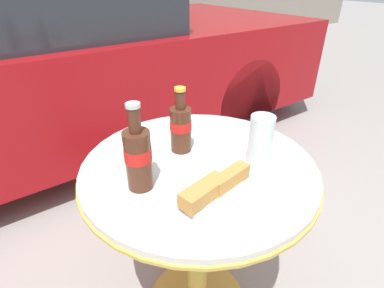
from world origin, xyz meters
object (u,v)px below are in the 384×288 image
(cola_bottle_left, at_px, (138,156))
(drinking_glass, at_px, (260,142))
(parked_car, at_px, (25,66))
(lunch_plate_near, at_px, (217,190))
(bistro_table, at_px, (198,205))
(cola_bottle_right, at_px, (180,127))

(cola_bottle_left, bearing_deg, drinking_glass, -16.33)
(cola_bottle_left, xyz_separation_m, parked_car, (0.00, 1.85, -0.18))
(lunch_plate_near, height_order, parked_car, parked_car)
(cola_bottle_left, height_order, lunch_plate_near, cola_bottle_left)
(bistro_table, xyz_separation_m, cola_bottle_right, (-0.00, 0.10, 0.26))
(parked_car, bearing_deg, lunch_plate_near, -85.96)
(parked_car, bearing_deg, drinking_glass, -79.87)
(cola_bottle_left, xyz_separation_m, cola_bottle_right, (0.20, 0.10, -0.01))
(lunch_plate_near, bearing_deg, cola_bottle_left, 133.36)
(cola_bottle_right, bearing_deg, lunch_plate_near, -101.72)
(cola_bottle_left, bearing_deg, cola_bottle_right, 26.16)
(parked_car, bearing_deg, cola_bottle_right, -83.70)
(cola_bottle_left, distance_m, drinking_glass, 0.37)
(cola_bottle_left, xyz_separation_m, lunch_plate_near, (0.15, -0.15, -0.08))
(cola_bottle_left, xyz_separation_m, drinking_glass, (0.35, -0.10, -0.03))
(drinking_glass, bearing_deg, lunch_plate_near, -166.30)
(drinking_glass, distance_m, lunch_plate_near, 0.22)
(cola_bottle_right, xyz_separation_m, lunch_plate_near, (-0.05, -0.25, -0.07))
(cola_bottle_right, distance_m, lunch_plate_near, 0.26)
(bistro_table, bearing_deg, drinking_glass, -33.60)
(bistro_table, relative_size, parked_car, 0.16)
(bistro_table, distance_m, lunch_plate_near, 0.25)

